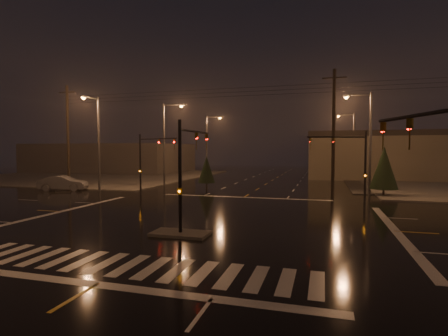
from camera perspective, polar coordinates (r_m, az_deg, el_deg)
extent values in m
plane|color=black|center=(22.35, -3.06, -8.49)|extent=(140.00, 140.00, 0.00)
cube|color=#43413B|center=(63.02, -20.20, -1.18)|extent=(36.00, 36.00, 0.12)
cube|color=#43413B|center=(18.69, -7.13, -10.56)|extent=(3.00, 1.60, 0.15)
cube|color=beige|center=(14.42, -15.23, -15.06)|extent=(15.00, 2.60, 0.01)
cube|color=beige|center=(12.85, -20.08, -17.42)|extent=(16.00, 0.50, 0.01)
cube|color=beige|center=(32.80, 3.25, -4.79)|extent=(16.00, 0.50, 0.01)
cube|color=#423D3A|center=(75.58, -17.93, 1.60)|extent=(30.00, 18.00, 5.60)
cylinder|color=black|center=(18.23, -7.19, -1.59)|extent=(0.18, 0.18, 6.00)
cylinder|color=black|center=(20.29, -4.72, 5.95)|extent=(0.12, 4.50, 0.12)
imported|color=#594707|center=(22.19, -2.86, 5.58)|extent=(0.16, 0.20, 1.00)
cube|color=#594707|center=(18.30, -7.18, -3.77)|extent=(0.25, 0.18, 0.35)
cylinder|color=black|center=(31.41, 22.08, 0.13)|extent=(0.18, 0.18, 6.00)
cylinder|color=black|center=(30.38, 17.92, 4.83)|extent=(4.74, 1.82, 0.12)
imported|color=#594707|center=(29.62, 13.86, 4.85)|extent=(0.24, 0.22, 1.00)
cube|color=#594707|center=(31.45, 22.05, -1.14)|extent=(0.25, 0.18, 0.35)
cylinder|color=black|center=(35.88, -13.51, 0.60)|extent=(0.18, 0.18, 6.00)
cylinder|color=black|center=(34.01, -10.81, 4.71)|extent=(4.74, 1.82, 0.12)
imported|color=#594707|center=(32.40, -8.08, 4.74)|extent=(0.24, 0.22, 1.00)
cube|color=#594707|center=(35.92, -13.49, -0.52)|extent=(0.25, 0.18, 0.35)
cylinder|color=black|center=(12.41, 28.54, 7.48)|extent=(1.48, 3.80, 0.12)
imported|color=#594707|center=(13.96, 24.54, 6.83)|extent=(0.22, 0.24, 1.00)
cylinder|color=#38383A|center=(42.97, -9.77, 3.69)|extent=(0.24, 0.24, 10.00)
cylinder|color=#38383A|center=(42.79, -8.36, 10.15)|extent=(2.40, 0.14, 0.14)
cube|color=#38383A|center=(42.35, -6.98, 10.17)|extent=(0.70, 0.30, 0.18)
sphere|color=orange|center=(42.34, -6.98, 9.99)|extent=(0.32, 0.32, 0.32)
cylinder|color=#38383A|center=(57.80, -2.85, 3.54)|extent=(0.24, 0.24, 10.00)
cylinder|color=#38383A|center=(57.67, -1.72, 8.32)|extent=(2.40, 0.14, 0.14)
cube|color=#38383A|center=(57.34, -0.66, 8.30)|extent=(0.70, 0.30, 0.18)
sphere|color=orange|center=(57.33, -0.66, 8.17)|extent=(0.32, 0.32, 0.32)
cylinder|color=#38383A|center=(36.96, 22.78, 3.62)|extent=(0.24, 0.24, 10.00)
cylinder|color=#38383A|center=(37.22, 21.06, 11.06)|extent=(2.40, 0.14, 0.14)
cube|color=#38383A|center=(37.14, 19.34, 11.03)|extent=(0.70, 0.30, 0.18)
sphere|color=orange|center=(37.12, 19.34, 10.84)|extent=(0.32, 0.32, 0.32)
cylinder|color=#38383A|center=(56.87, 20.40, 3.37)|extent=(0.24, 0.24, 10.00)
cylinder|color=#38383A|center=(57.04, 19.28, 8.21)|extent=(2.40, 0.14, 0.14)
cube|color=#38383A|center=(56.99, 18.16, 8.19)|extent=(0.70, 0.30, 0.18)
sphere|color=orange|center=(56.97, 18.16, 8.06)|extent=(0.32, 0.32, 0.32)
cylinder|color=#38383A|center=(39.67, -19.77, 3.62)|extent=(0.24, 0.24, 10.00)
cylinder|color=#38383A|center=(39.07, -20.94, 10.67)|extent=(0.14, 2.40, 0.14)
cube|color=#38383A|center=(38.19, -21.95, 10.76)|extent=(0.30, 0.70, 0.18)
sphere|color=orange|center=(38.17, -21.95, 10.57)|extent=(0.32, 0.32, 0.32)
cylinder|color=black|center=(45.35, -24.12, 4.70)|extent=(0.32, 0.32, 12.00)
cube|color=black|center=(45.83, -24.26, 11.21)|extent=(2.20, 0.12, 0.12)
cylinder|color=black|center=(34.75, 17.44, 5.42)|extent=(0.32, 0.32, 12.00)
cube|color=black|center=(35.36, 17.58, 13.86)|extent=(2.20, 0.12, 0.12)
cylinder|color=black|center=(36.92, 24.59, -3.65)|extent=(0.18, 0.18, 0.70)
cone|color=black|center=(36.74, 24.67, 0.03)|extent=(2.59, 2.59, 4.05)
cylinder|color=black|center=(39.84, -2.86, -2.91)|extent=(0.18, 0.18, 0.70)
cone|color=black|center=(39.69, -2.87, -0.24)|extent=(1.94, 1.94, 3.02)
imported|color=slate|center=(41.71, -24.78, -2.28)|extent=(5.25, 3.26, 1.63)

